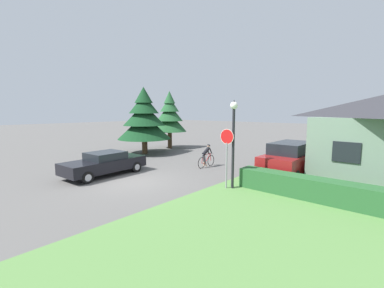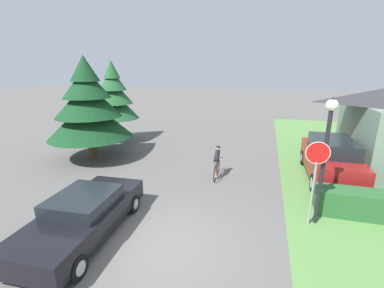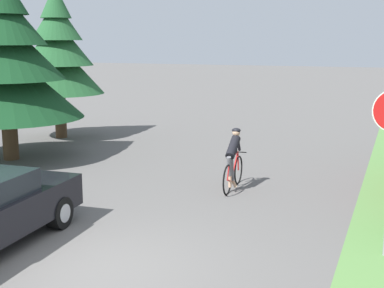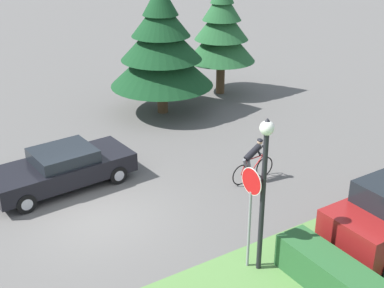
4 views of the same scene
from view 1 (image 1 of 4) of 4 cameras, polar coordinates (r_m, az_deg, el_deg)
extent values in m
plane|color=#5B5956|center=(13.66, -13.16, -8.15)|extent=(140.00, 140.00, 0.00)
cube|color=black|center=(13.08, 31.06, -1.57)|extent=(1.10, 0.08, 0.90)
cube|color=#285B2D|center=(11.35, 35.64, -10.18)|extent=(10.57, 0.90, 0.90)
cube|color=black|center=(15.35, -18.87, -4.34)|extent=(2.15, 4.69, 0.62)
cube|color=black|center=(15.30, -18.67, -2.43)|extent=(1.75, 2.00, 0.40)
cylinder|color=black|center=(16.93, -15.95, -4.17)|extent=(0.32, 0.63, 0.62)
cylinder|color=#ADADB2|center=(16.93, -15.95, -4.17)|extent=(0.32, 0.38, 0.36)
cylinder|color=black|center=(15.66, -12.40, -4.98)|extent=(0.32, 0.63, 0.62)
cylinder|color=#ADADB2|center=(15.66, -12.40, -4.98)|extent=(0.32, 0.38, 0.36)
cylinder|color=black|center=(15.35, -25.40, -5.78)|extent=(0.32, 0.63, 0.62)
cylinder|color=#ADADB2|center=(15.35, -25.40, -5.78)|extent=(0.32, 0.38, 0.36)
cylinder|color=black|center=(13.94, -22.34, -6.89)|extent=(0.32, 0.63, 0.62)
cylinder|color=#ADADB2|center=(13.94, -22.34, -6.89)|extent=(0.32, 0.38, 0.36)
torus|color=black|center=(16.29, 2.14, -4.21)|extent=(0.07, 0.73, 0.73)
torus|color=black|center=(17.10, 4.22, -3.67)|extent=(0.07, 0.73, 0.73)
cylinder|color=#B21E1E|center=(16.46, 2.68, -3.49)|extent=(0.04, 0.18, 0.59)
cylinder|color=#B21E1E|center=(16.76, 3.46, -3.26)|extent=(0.06, 0.64, 0.63)
cylinder|color=#B21E1E|center=(16.65, 3.32, -2.32)|extent=(0.07, 0.76, 0.06)
cylinder|color=#B21E1E|center=(16.43, 2.49, -4.33)|extent=(0.05, 0.34, 0.15)
cylinder|color=#B21E1E|center=(16.32, 2.34, -3.37)|extent=(0.04, 0.21, 0.47)
cylinder|color=#B21E1E|center=(17.03, 4.15, -2.90)|extent=(0.04, 0.12, 0.49)
cylinder|color=black|center=(16.95, 4.07, -2.11)|extent=(0.44, 0.04, 0.02)
ellipsoid|color=black|center=(16.35, 2.54, -2.46)|extent=(0.09, 0.20, 0.05)
cylinder|color=slate|center=(16.38, 2.51, -3.12)|extent=(0.12, 0.25, 0.49)
cylinder|color=slate|center=(16.51, 2.86, -3.32)|extent=(0.12, 0.25, 0.65)
cylinder|color=tan|center=(16.51, 2.65, -4.38)|extent=(0.08, 0.08, 0.30)
cylinder|color=tan|center=(16.62, 3.13, -4.64)|extent=(0.17, 0.08, 0.21)
cylinder|color=black|center=(16.54, 3.13, -1.61)|extent=(0.25, 0.69, 0.53)
cylinder|color=black|center=(16.74, 3.60, -1.61)|extent=(0.08, 0.25, 0.36)
cylinder|color=black|center=(16.96, 4.18, -1.50)|extent=(0.08, 0.25, 0.36)
sphere|color=tan|center=(16.72, 3.71, -0.44)|extent=(0.19, 0.19, 0.19)
ellipsoid|color=black|center=(16.72, 3.72, -0.27)|extent=(0.22, 0.18, 0.12)
cube|color=maroon|center=(15.29, 21.12, -3.73)|extent=(1.91, 4.90, 1.00)
cube|color=black|center=(15.09, 21.17, -0.79)|extent=(1.67, 2.76, 0.60)
cylinder|color=black|center=(17.18, 20.39, -3.95)|extent=(0.29, 0.75, 0.75)
cylinder|color=#ADADB2|center=(17.18, 20.39, -3.95)|extent=(0.30, 0.44, 0.44)
cylinder|color=black|center=(16.68, 25.73, -4.55)|extent=(0.29, 0.75, 0.75)
cylinder|color=#ADADB2|center=(16.68, 25.73, -4.55)|extent=(0.30, 0.44, 0.44)
cylinder|color=black|center=(14.18, 15.53, -6.08)|extent=(0.29, 0.75, 0.75)
cylinder|color=#ADADB2|center=(14.18, 15.53, -6.08)|extent=(0.30, 0.44, 0.44)
cylinder|color=black|center=(13.57, 21.89, -6.95)|extent=(0.29, 0.75, 0.75)
cylinder|color=#ADADB2|center=(13.57, 21.89, -6.95)|extent=(0.30, 0.44, 0.44)
cylinder|color=gray|center=(12.07, 7.67, -4.79)|extent=(0.07, 0.07, 2.16)
cylinder|color=red|center=(11.86, 7.78, 1.64)|extent=(0.66, 0.05, 0.66)
cylinder|color=silver|center=(11.86, 7.78, 1.64)|extent=(0.70, 0.05, 0.70)
cylinder|color=black|center=(11.96, 9.12, -1.19)|extent=(0.12, 0.12, 3.70)
sphere|color=white|center=(11.83, 9.31, 8.46)|extent=(0.35, 0.35, 0.35)
cone|color=black|center=(11.84, 9.33, 9.30)|extent=(0.21, 0.21, 0.14)
cylinder|color=#4C3823|center=(22.21, -10.45, -0.48)|extent=(0.46, 0.46, 1.26)
cone|color=#143D1E|center=(22.05, -10.55, 3.83)|extent=(4.45, 4.45, 2.08)
cone|color=#143D1E|center=(22.02, -10.62, 6.47)|extent=(3.47, 3.47, 1.83)
cone|color=#143D1E|center=(22.02, -10.67, 8.76)|extent=(2.49, 2.49, 1.58)
cone|color=#143D1E|center=(22.06, -10.72, 10.69)|extent=(1.51, 1.51, 1.33)
cylinder|color=#4C3823|center=(25.17, -4.95, 0.95)|extent=(0.42, 0.42, 1.64)
cone|color=#23562D|center=(25.04, -4.99, 4.92)|extent=(3.26, 3.26, 1.85)
cone|color=#23562D|center=(25.02, -5.01, 7.00)|extent=(2.54, 2.54, 1.63)
cone|color=#23562D|center=(25.02, -5.03, 8.80)|extent=(1.82, 1.82, 1.41)
cone|color=#23562D|center=(25.05, -5.05, 10.32)|extent=(1.11, 1.11, 1.19)
camera|label=2|loc=(8.44, -37.11, 14.06)|focal=24.00mm
camera|label=3|loc=(6.52, -41.45, 4.90)|focal=50.00mm
camera|label=4|loc=(5.88, 91.46, 55.98)|focal=50.00mm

